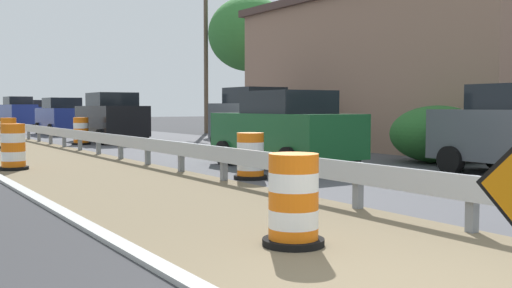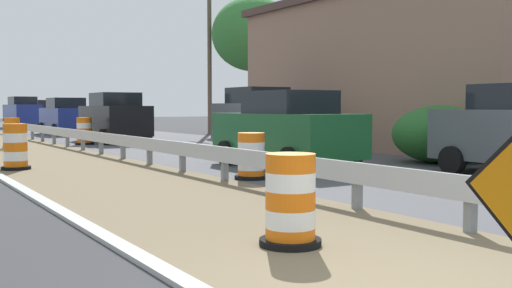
# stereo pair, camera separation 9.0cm
# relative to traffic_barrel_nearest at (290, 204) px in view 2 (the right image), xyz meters

# --- Properties ---
(median_dirt_strip) EXTENTS (3.96, 120.00, 0.01)m
(median_dirt_strip) POSITION_rel_traffic_barrel_nearest_xyz_m (0.44, -2.06, -0.46)
(median_dirt_strip) COLOR #706047
(median_dirt_strip) RESTS_ON ground
(guardrail_median) EXTENTS (0.18, 59.37, 0.71)m
(guardrail_median) POSITION_rel_traffic_barrel_nearest_xyz_m (2.19, 1.44, 0.06)
(guardrail_median) COLOR #ADB2B7
(guardrail_median) RESTS_ON ground
(traffic_barrel_nearest) EXTENTS (0.69, 0.69, 1.02)m
(traffic_barrel_nearest) POSITION_rel_traffic_barrel_nearest_xyz_m (0.00, 0.00, 0.00)
(traffic_barrel_nearest) COLOR orange
(traffic_barrel_nearest) RESTS_ON ground
(traffic_barrel_close) EXTENTS (0.71, 0.71, 0.98)m
(traffic_barrel_close) POSITION_rel_traffic_barrel_nearest_xyz_m (2.84, 5.43, -0.02)
(traffic_barrel_close) COLOR orange
(traffic_barrel_close) RESTS_ON ground
(traffic_barrel_mid) EXTENTS (0.70, 0.70, 1.12)m
(traffic_barrel_mid) POSITION_rel_traffic_barrel_nearest_xyz_m (-1.01, 10.12, 0.05)
(traffic_barrel_mid) COLOR orange
(traffic_barrel_mid) RESTS_ON ground
(traffic_barrel_far) EXTENTS (0.74, 0.74, 1.10)m
(traffic_barrel_far) POSITION_rel_traffic_barrel_nearest_xyz_m (3.22, 18.89, 0.04)
(traffic_barrel_far) COLOR orange
(traffic_barrel_far) RESTS_ON ground
(traffic_barrel_farther) EXTENTS (0.68, 0.68, 1.12)m
(traffic_barrel_farther) POSITION_rel_traffic_barrel_nearest_xyz_m (0.35, 18.24, 0.05)
(traffic_barrel_farther) COLOR orange
(traffic_barrel_farther) RESTS_ON ground
(car_lead_near_lane) EXTENTS (2.10, 4.60, 2.01)m
(car_lead_near_lane) POSITION_rel_traffic_barrel_nearest_xyz_m (4.86, 28.12, 0.55)
(car_lead_near_lane) COLOR navy
(car_lead_near_lane) RESTS_ON ground
(car_trailing_near_lane) EXTENTS (2.11, 4.81, 2.12)m
(car_trailing_near_lane) POSITION_rel_traffic_barrel_nearest_xyz_m (7.87, 51.49, 0.60)
(car_trailing_near_lane) COLOR black
(car_trailing_near_lane) RESTS_ON ground
(car_lead_far_lane) EXTENTS (2.05, 4.72, 2.23)m
(car_lead_far_lane) POSITION_rel_traffic_barrel_nearest_xyz_m (4.92, 40.08, 0.65)
(car_lead_far_lane) COLOR navy
(car_lead_far_lane) RESTS_ON ground
(car_mid_far_lane) EXTENTS (2.08, 4.54, 2.06)m
(car_mid_far_lane) POSITION_rel_traffic_barrel_nearest_xyz_m (7.84, 45.52, 0.57)
(car_mid_far_lane) COLOR navy
(car_mid_far_lane) RESTS_ON ground
(car_trailing_far_lane) EXTENTS (2.17, 4.81, 2.12)m
(car_trailing_far_lane) POSITION_rel_traffic_barrel_nearest_xyz_m (4.79, 19.84, 0.60)
(car_trailing_far_lane) COLOR black
(car_trailing_far_lane) RESTS_ON ground
(car_distant_b) EXTENTS (2.07, 4.32, 1.93)m
(car_distant_b) POSITION_rel_traffic_barrel_nearest_xyz_m (4.82, 6.97, 0.50)
(car_distant_b) COLOR #195128
(car_distant_b) RESTS_ON ground
(car_distant_c) EXTENTS (2.03, 4.09, 2.21)m
(car_distant_c) POSITION_rel_traffic_barrel_nearest_xyz_m (7.61, 12.63, 0.64)
(car_distant_c) COLOR #4C5156
(car_distant_c) RESTS_ON ground
(roadside_shop_near) EXTENTS (9.09, 13.30, 5.74)m
(roadside_shop_near) POSITION_rel_traffic_barrel_nearest_xyz_m (14.42, 11.02, 2.42)
(roadside_shop_near) COLOR #93705B
(roadside_shop_near) RESTS_ON ground
(utility_pole_near) EXTENTS (0.24, 1.80, 8.42)m
(utility_pole_near) POSITION_rel_traffic_barrel_nearest_xyz_m (12.24, 7.83, 3.91)
(utility_pole_near) COLOR brown
(utility_pole_near) RESTS_ON ground
(utility_pole_mid) EXTENTS (0.24, 1.80, 8.41)m
(utility_pole_mid) POSITION_rel_traffic_barrel_nearest_xyz_m (12.27, 25.25, 3.90)
(utility_pole_mid) COLOR brown
(utility_pole_mid) RESTS_ON ground
(bush_roadside) EXTENTS (2.57, 2.57, 1.57)m
(bush_roadside) POSITION_rel_traffic_barrel_nearest_xyz_m (9.12, 5.82, 0.32)
(bush_roadside) COLOR #286028
(bush_roadside) RESTS_ON ground
(tree_roadside) EXTENTS (4.68, 4.68, 7.75)m
(tree_roadside) POSITION_rel_traffic_barrel_nearest_xyz_m (14.33, 23.88, 5.16)
(tree_roadside) COLOR #4C3D2D
(tree_roadside) RESTS_ON ground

